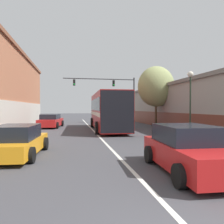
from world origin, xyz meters
TOP-DOWN VIEW (x-y plane):
  - lane_center_line at (0.00, 15.33)m, footprint 0.14×42.65m
  - building_right_storefront at (11.71, 18.58)m, footprint 8.84×27.18m
  - bus at (1.37, 18.01)m, footprint 3.01×10.13m
  - hatchback_foreground at (1.78, 4.63)m, footprint 2.27×4.25m
  - parked_car_left_near at (-4.04, 21.74)m, footprint 2.51×4.82m
  - parked_car_left_mid at (-4.17, 7.96)m, footprint 2.19×4.32m
  - traffic_signal_gantry at (3.46, 26.64)m, footprint 9.46×0.36m
  - street_lamp at (5.73, 11.32)m, footprint 0.38×0.38m
  - street_tree_near at (6.85, 20.00)m, footprint 3.87×3.48m

SIDE VIEW (x-z plane):
  - lane_center_line at x=0.00m, z-range 0.00..0.01m
  - parked_car_left_mid at x=-4.17m, z-range -0.04..1.30m
  - parked_car_left_near at x=-4.04m, z-range -0.03..1.37m
  - hatchback_foreground at x=1.78m, z-range -0.04..1.44m
  - bus at x=1.37m, z-range 0.21..3.54m
  - building_right_storefront at x=11.71m, z-range 0.12..4.66m
  - street_lamp at x=5.73m, z-range 0.70..5.15m
  - street_tree_near at x=6.85m, z-range 1.08..7.51m
  - traffic_signal_gantry at x=3.46m, z-range 1.46..7.58m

